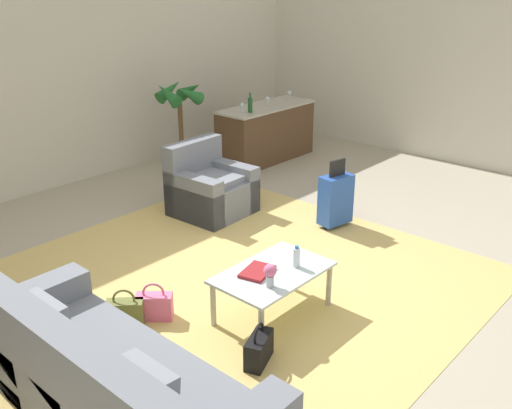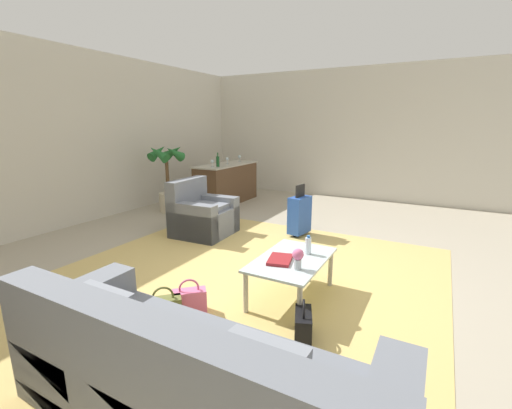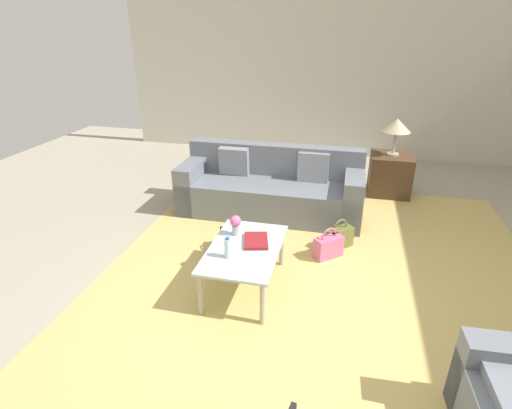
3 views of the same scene
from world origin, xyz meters
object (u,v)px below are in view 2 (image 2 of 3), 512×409
(bar_console, at_px, (227,183))
(handbag_pink, at_px, (190,301))
(water_bottle, at_px, (308,245))
(coffee_table_book, at_px, (280,260))
(flower_vase, at_px, (298,257))
(couch, at_px, (187,388))
(wine_bottle_green, at_px, (218,161))
(wine_glass_leftmost, at_px, (212,162))
(wine_glass_left_of_centre, at_px, (227,159))
(coffee_table, at_px, (292,264))
(potted_palm, at_px, (167,175))
(armchair, at_px, (201,216))
(wine_glass_right_of_centre, at_px, (239,157))
(handbag_black, at_px, (303,325))
(handbag_olive, at_px, (164,310))
(suitcase_blue, at_px, (300,214))

(bar_console, xyz_separation_m, handbag_pink, (-4.24, -2.35, -0.34))
(water_bottle, xyz_separation_m, coffee_table_book, (-0.32, 0.18, -0.08))
(flower_vase, bearing_deg, couch, 178.18)
(water_bottle, bearing_deg, wine_bottle_green, 47.87)
(flower_vase, height_order, wine_glass_leftmost, wine_glass_leftmost)
(water_bottle, bearing_deg, flower_vase, -173.21)
(couch, distance_m, wine_bottle_green, 5.72)
(wine_glass_leftmost, height_order, handbag_pink, wine_glass_leftmost)
(handbag_pink, bearing_deg, wine_glass_left_of_centre, 28.72)
(coffee_table, height_order, potted_palm, potted_palm)
(couch, height_order, handbag_pink, couch)
(wine_glass_left_of_centre, xyz_separation_m, wine_bottle_green, (-0.52, -0.10, 0.01))
(armchair, relative_size, potted_palm, 0.65)
(coffee_table, distance_m, wine_glass_right_of_centre, 5.20)
(wine_glass_left_of_centre, height_order, wine_bottle_green, wine_bottle_green)
(coffee_table_book, distance_m, wine_bottle_green, 4.28)
(bar_console, bearing_deg, wine_bottle_green, -166.34)
(coffee_table, xyz_separation_m, water_bottle, (0.20, -0.10, 0.15))
(bar_console, bearing_deg, coffee_table, -138.47)
(bar_console, bearing_deg, wine_glass_leftmost, -175.63)
(water_bottle, bearing_deg, wine_glass_leftmost, 49.54)
(handbag_black, height_order, potted_palm, potted_palm)
(coffee_table, height_order, wine_glass_right_of_centre, wine_glass_right_of_centre)
(wine_glass_left_of_centre, relative_size, handbag_olive, 0.43)
(coffee_table, bearing_deg, water_bottle, -26.57)
(wine_bottle_green, bearing_deg, potted_palm, 137.04)
(potted_palm, bearing_deg, coffee_table_book, -122.66)
(water_bottle, height_order, wine_bottle_green, wine_bottle_green)
(bar_console, relative_size, wine_bottle_green, 5.95)
(water_bottle, bearing_deg, handbag_pink, 138.14)
(wine_bottle_green, bearing_deg, handbag_pink, -149.12)
(armchair, distance_m, bar_console, 2.40)
(water_bottle, height_order, bar_console, bar_console)
(couch, relative_size, armchair, 2.57)
(handbag_olive, bearing_deg, couch, -130.29)
(water_bottle, relative_size, potted_palm, 0.14)
(couch, distance_m, wine_glass_right_of_centre, 6.76)
(flower_vase, bearing_deg, handbag_black, -150.84)
(water_bottle, bearing_deg, armchair, 64.22)
(coffee_table, bearing_deg, suitcase_blue, 19.29)
(wine_bottle_green, bearing_deg, handbag_black, -137.02)
(handbag_black, xyz_separation_m, potted_palm, (2.80, 4.06, 0.63))
(couch, relative_size, suitcase_blue, 2.81)
(suitcase_blue, height_order, handbag_pink, suitcase_blue)
(bar_console, relative_size, handbag_pink, 4.99)
(coffee_table_book, bearing_deg, coffee_table, -47.76)
(wine_glass_leftmost, bearing_deg, flower_vase, -134.15)
(water_bottle, distance_m, handbag_pink, 1.33)
(wine_glass_right_of_centre, distance_m, potted_palm, 2.01)
(flower_vase, distance_m, handbag_olive, 1.33)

